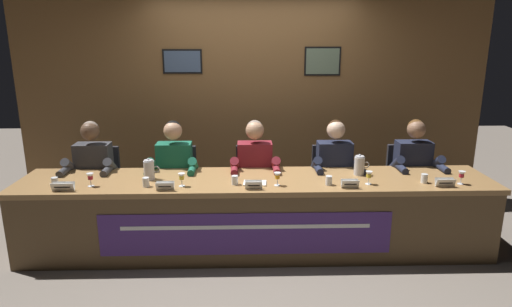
{
  "coord_description": "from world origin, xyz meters",
  "views": [
    {
      "loc": [
        -0.11,
        -4.04,
        2.06
      ],
      "look_at": [
        0.0,
        0.0,
        0.98
      ],
      "focal_mm": 31.21,
      "sensor_mm": 36.0,
      "label": 1
    }
  ],
  "objects_px": {
    "nameplate_far_left": "(63,187)",
    "juice_glass_far_left": "(90,177)",
    "juice_glass_center": "(277,177)",
    "nameplate_right": "(350,184)",
    "panelist_far_left": "(92,171)",
    "document_stack_center": "(255,183)",
    "juice_glass_left": "(182,177)",
    "nameplate_center": "(254,185)",
    "chair_left": "(178,189)",
    "panelist_center": "(255,170)",
    "water_cup_far_left": "(55,182)",
    "juice_glass_right": "(369,175)",
    "conference_table": "(256,204)",
    "chair_far_left": "(100,190)",
    "panelist_left": "(174,171)",
    "nameplate_far_right": "(445,182)",
    "panelist_far_right": "(415,169)",
    "water_cup_center": "(235,181)",
    "panelist_right": "(335,169)",
    "water_cup_right": "(329,181)",
    "chair_far_right": "(406,187)",
    "nameplate_left": "(165,186)",
    "water_cup_far_right": "(424,179)",
    "water_pitcher_left_side": "(149,170)",
    "chair_center": "(255,188)",
    "water_cup_left": "(146,183)",
    "water_pitcher_right_side": "(359,165)",
    "chair_right": "(331,188)",
    "juice_glass_far_right": "(462,175)"
  },
  "relations": [
    {
      "from": "conference_table",
      "to": "chair_far_left",
      "type": "height_order",
      "value": "chair_far_left"
    },
    {
      "from": "nameplate_far_right",
      "to": "panelist_far_right",
      "type": "bearing_deg",
      "value": 91.97
    },
    {
      "from": "water_cup_center",
      "to": "chair_center",
      "type": "bearing_deg",
      "value": 74.98
    },
    {
      "from": "nameplate_right",
      "to": "water_cup_right",
      "type": "height_order",
      "value": "water_cup_right"
    },
    {
      "from": "chair_right",
      "to": "water_cup_right",
      "type": "xyz_separation_m",
      "value": [
        -0.18,
        -0.78,
        0.34
      ]
    },
    {
      "from": "nameplate_far_left",
      "to": "panelist_far_right",
      "type": "distance_m",
      "value": 3.46
    },
    {
      "from": "panelist_far_left",
      "to": "water_pitcher_right_side",
      "type": "xyz_separation_m",
      "value": [
        2.7,
        -0.28,
        0.12
      ]
    },
    {
      "from": "panelist_far_left",
      "to": "water_cup_far_left",
      "type": "height_order",
      "value": "panelist_far_left"
    },
    {
      "from": "water_cup_center",
      "to": "panelist_right",
      "type": "relative_size",
      "value": 0.07
    },
    {
      "from": "panelist_far_left",
      "to": "juice_glass_far_left",
      "type": "xyz_separation_m",
      "value": [
        0.18,
        -0.56,
        0.11
      ]
    },
    {
      "from": "panelist_center",
      "to": "chair_right",
      "type": "bearing_deg",
      "value": 13.26
    },
    {
      "from": "panelist_left",
      "to": "chair_center",
      "type": "relative_size",
      "value": 1.37
    },
    {
      "from": "panelist_center",
      "to": "juice_glass_center",
      "type": "bearing_deg",
      "value": -72.03
    },
    {
      "from": "juice_glass_center",
      "to": "nameplate_right",
      "type": "relative_size",
      "value": 0.79
    },
    {
      "from": "nameplate_far_left",
      "to": "juice_glass_far_left",
      "type": "distance_m",
      "value": 0.24
    },
    {
      "from": "juice_glass_far_left",
      "to": "document_stack_center",
      "type": "relative_size",
      "value": 0.56
    },
    {
      "from": "conference_table",
      "to": "juice_glass_right",
      "type": "relative_size",
      "value": 36.38
    },
    {
      "from": "juice_glass_left",
      "to": "panelist_center",
      "type": "height_order",
      "value": "panelist_center"
    },
    {
      "from": "water_cup_far_left",
      "to": "water_cup_center",
      "type": "height_order",
      "value": "same"
    },
    {
      "from": "juice_glass_center",
      "to": "water_cup_far_right",
      "type": "height_order",
      "value": "juice_glass_center"
    },
    {
      "from": "conference_table",
      "to": "water_pitcher_right_side",
      "type": "bearing_deg",
      "value": 11.97
    },
    {
      "from": "nameplate_far_left",
      "to": "juice_glass_center",
      "type": "bearing_deg",
      "value": 2.77
    },
    {
      "from": "water_cup_far_left",
      "to": "juice_glass_right",
      "type": "xyz_separation_m",
      "value": [
        2.86,
        -0.02,
        0.05
      ]
    },
    {
      "from": "nameplate_left",
      "to": "water_cup_far_left",
      "type": "bearing_deg",
      "value": 172.61
    },
    {
      "from": "panelist_left",
      "to": "juice_glass_center",
      "type": "distance_m",
      "value": 1.19
    },
    {
      "from": "water_pitcher_right_side",
      "to": "nameplate_far_right",
      "type": "bearing_deg",
      "value": -28.45
    },
    {
      "from": "chair_far_right",
      "to": "nameplate_far_right",
      "type": "bearing_deg",
      "value": -88.49
    },
    {
      "from": "water_cup_far_left",
      "to": "water_cup_right",
      "type": "relative_size",
      "value": 1.0
    },
    {
      "from": "juice_glass_center",
      "to": "document_stack_center",
      "type": "distance_m",
      "value": 0.23
    },
    {
      "from": "nameplate_left",
      "to": "chair_right",
      "type": "distance_m",
      "value": 1.91
    },
    {
      "from": "nameplate_left",
      "to": "nameplate_right",
      "type": "bearing_deg",
      "value": 0.54
    },
    {
      "from": "juice_glass_center",
      "to": "juice_glass_far_left",
      "type": "bearing_deg",
      "value": 179.16
    },
    {
      "from": "panelist_far_left",
      "to": "water_cup_right",
      "type": "xyz_separation_m",
      "value": [
        2.35,
        -0.58,
        0.07
      ]
    },
    {
      "from": "panelist_far_right",
      "to": "chair_right",
      "type": "bearing_deg",
      "value": 166.74
    },
    {
      "from": "water_cup_right",
      "to": "water_cup_far_right",
      "type": "xyz_separation_m",
      "value": [
        0.9,
        0.03,
        0.0
      ]
    },
    {
      "from": "nameplate_center",
      "to": "water_pitcher_left_side",
      "type": "height_order",
      "value": "water_pitcher_left_side"
    },
    {
      "from": "panelist_left",
      "to": "water_cup_right",
      "type": "distance_m",
      "value": 1.61
    },
    {
      "from": "conference_table",
      "to": "panelist_right",
      "type": "bearing_deg",
      "value": 30.57
    },
    {
      "from": "water_cup_left",
      "to": "panelist_far_left",
      "type": "bearing_deg",
      "value": 139.58
    },
    {
      "from": "chair_left",
      "to": "panelist_center",
      "type": "distance_m",
      "value": 0.91
    },
    {
      "from": "chair_far_right",
      "to": "nameplate_right",
      "type": "bearing_deg",
      "value": -134.35
    },
    {
      "from": "juice_glass_right",
      "to": "water_pitcher_left_side",
      "type": "distance_m",
      "value": 2.05
    },
    {
      "from": "juice_glass_center",
      "to": "nameplate_right",
      "type": "distance_m",
      "value": 0.65
    },
    {
      "from": "panelist_far_left",
      "to": "juice_glass_far_right",
      "type": "bearing_deg",
      "value": -9.39
    },
    {
      "from": "nameplate_far_left",
      "to": "juice_glass_center",
      "type": "distance_m",
      "value": 1.9
    },
    {
      "from": "panelist_far_left",
      "to": "panelist_right",
      "type": "bearing_deg",
      "value": 0.0
    },
    {
      "from": "water_cup_right",
      "to": "juice_glass_center",
      "type": "bearing_deg",
      "value": -179.4
    },
    {
      "from": "panelist_right",
      "to": "water_cup_center",
      "type": "bearing_deg",
      "value": -152.33
    },
    {
      "from": "juice_glass_left",
      "to": "nameplate_center",
      "type": "relative_size",
      "value": 0.82
    },
    {
      "from": "juice_glass_far_left",
      "to": "conference_table",
      "type": "bearing_deg",
      "value": 2.28
    }
  ]
}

